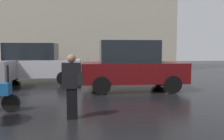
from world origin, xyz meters
TOP-DOWN VIEW (x-y plane):
  - pedestrian_with_bag at (0.62, 3.02)m, footprint 0.47×0.24m
  - parked_car_left at (2.70, 6.75)m, footprint 4.09×1.93m
  - parked_car_right at (-1.62, 9.23)m, footprint 4.25×1.96m

SIDE VIEW (x-z plane):
  - pedestrian_with_bag at x=0.62m, z-range 0.10..1.63m
  - parked_car_right at x=-1.62m, z-range 0.01..1.95m
  - parked_car_left at x=2.70m, z-range 0.01..1.99m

